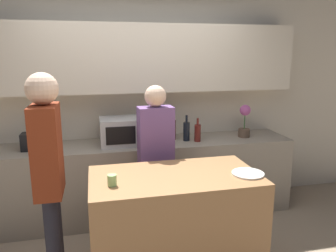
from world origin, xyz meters
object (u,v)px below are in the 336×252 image
at_px(potted_plant, 245,121).
at_px(bottle_3, 198,133).
at_px(bottle_0, 165,130).
at_px(person_center, 156,151).
at_px(bottle_1, 173,129).
at_px(person_left, 48,168).
at_px(cup_0, 112,180).
at_px(plate_on_island, 248,174).
at_px(toaster, 35,141).
at_px(microwave, 124,131).
at_px(bottle_2, 186,131).

bearing_deg(potted_plant, bottle_3, -173.29).
height_order(bottle_0, person_center, person_center).
height_order(bottle_1, person_left, person_left).
height_order(bottle_0, person_left, person_left).
relative_size(bottle_0, person_center, 0.19).
bearing_deg(bottle_0, cup_0, -117.53).
height_order(bottle_0, cup_0, bottle_0).
height_order(potted_plant, bottle_1, potted_plant).
height_order(cup_0, person_left, person_left).
bearing_deg(plate_on_island, toaster, 145.18).
height_order(microwave, potted_plant, potted_plant).
bearing_deg(cup_0, bottle_1, 59.07).
xyz_separation_m(bottle_2, bottle_3, (0.12, -0.06, -0.01)).
xyz_separation_m(toaster, bottle_0, (1.44, 0.09, 0.02)).
height_order(bottle_2, person_left, person_left).
relative_size(bottle_0, bottle_2, 0.97).
bearing_deg(bottle_3, plate_on_island, -87.97).
bearing_deg(bottle_3, bottle_2, 153.27).
xyz_separation_m(bottle_0, person_center, (-0.23, -0.60, -0.06)).
xyz_separation_m(plate_on_island, person_center, (-0.62, 0.76, 0.01)).
height_order(toaster, bottle_3, bottle_3).
bearing_deg(microwave, potted_plant, 0.06).
distance_m(microwave, bottle_3, 0.84).
height_order(microwave, plate_on_island, microwave).
relative_size(bottle_0, bottle_1, 0.91).
relative_size(bottle_2, cup_0, 3.53).
relative_size(bottle_1, cup_0, 3.78).
relative_size(microwave, toaster, 2.00).
bearing_deg(bottle_2, microwave, 179.00).
relative_size(microwave, bottle_0, 1.76).
bearing_deg(person_center, bottle_0, -114.14).
bearing_deg(toaster, potted_plant, 0.00).
height_order(potted_plant, plate_on_island, potted_plant).
bearing_deg(toaster, bottle_2, -0.49).
xyz_separation_m(cup_0, person_center, (0.47, 0.74, -0.03)).
bearing_deg(bottle_0, person_center, -110.82).
relative_size(plate_on_island, person_center, 0.16).
relative_size(toaster, bottle_1, 0.80).
bearing_deg(person_center, toaster, -26.32).
xyz_separation_m(microwave, bottle_2, (0.72, -0.01, -0.03)).
relative_size(bottle_3, person_left, 0.16).
bearing_deg(person_center, potted_plant, -160.05).
relative_size(microwave, plate_on_island, 2.00).
xyz_separation_m(bottle_2, person_center, (-0.46, -0.50, -0.06)).
distance_m(bottle_1, bottle_3, 0.29).
height_order(bottle_1, cup_0, bottle_1).
relative_size(microwave, cup_0, 6.05).
distance_m(bottle_3, cup_0, 1.58).
xyz_separation_m(microwave, cup_0, (-0.21, -1.26, -0.07)).
bearing_deg(bottle_3, bottle_0, 155.24).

